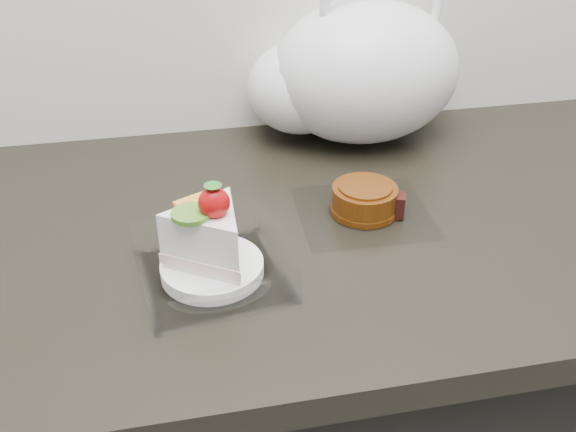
% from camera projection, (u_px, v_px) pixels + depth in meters
% --- Properties ---
extents(counter, '(2.04, 0.64, 0.90)m').
position_uv_depth(counter, '(297.00, 432.00, 1.13)').
color(counter, black).
rests_on(counter, ground).
extents(cake_tray, '(0.19, 0.19, 0.13)m').
position_uv_depth(cake_tray, '(211.00, 253.00, 0.75)').
color(cake_tray, white).
rests_on(cake_tray, counter).
extents(mooncake_wrap, '(0.19, 0.17, 0.04)m').
position_uv_depth(mooncake_wrap, '(365.00, 202.00, 0.89)').
color(mooncake_wrap, white).
rests_on(mooncake_wrap, counter).
extents(plastic_bag, '(0.35, 0.25, 0.28)m').
position_uv_depth(plastic_bag, '(353.00, 74.00, 1.04)').
color(plastic_bag, white).
rests_on(plastic_bag, counter).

